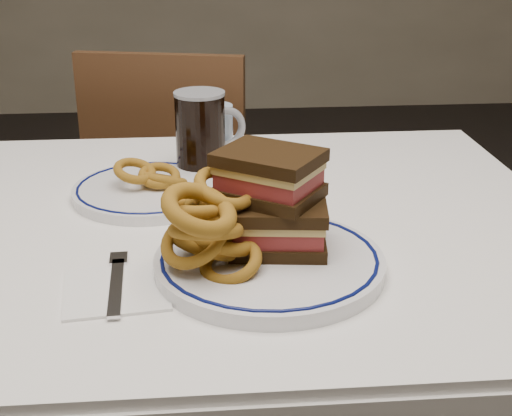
{
  "coord_description": "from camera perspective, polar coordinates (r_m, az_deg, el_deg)",
  "views": [
    {
      "loc": [
        0.07,
        -1.0,
        1.18
      ],
      "look_at": [
        0.14,
        -0.13,
        0.82
      ],
      "focal_mm": 50.0,
      "sensor_mm": 36.0,
      "label": 1
    }
  ],
  "objects": [
    {
      "name": "ketchup_ramekin",
      "position": [
        0.99,
        -2.86,
        -0.84
      ],
      "size": [
        0.05,
        0.05,
        0.03
      ],
      "color": "silver",
      "rests_on": "main_plate"
    },
    {
      "name": "dining_table",
      "position": [
        1.13,
        -7.85,
        -5.83
      ],
      "size": [
        1.27,
        0.87,
        0.75
      ],
      "color": "white",
      "rests_on": "floor"
    },
    {
      "name": "beer_mug",
      "position": [
        1.25,
        -4.34,
        6.06
      ],
      "size": [
        0.13,
        0.09,
        0.15
      ],
      "color": "black",
      "rests_on": "dining_table"
    },
    {
      "name": "main_plate",
      "position": [
        0.92,
        1.07,
        -4.34
      ],
      "size": [
        0.3,
        0.3,
        0.02
      ],
      "color": "white",
      "rests_on": "dining_table"
    },
    {
      "name": "water_glass",
      "position": [
        1.31,
        -3.35,
        5.9
      ],
      "size": [
        0.07,
        0.07,
        0.11
      ],
      "primitive_type": "cylinder",
      "color": "#ADC3DF",
      "rests_on": "dining_table"
    },
    {
      "name": "chair_far",
      "position": [
        1.91,
        -6.38,
        0.92
      ],
      "size": [
        0.48,
        0.48,
        0.88
      ],
      "color": "#402814",
      "rests_on": "floor"
    },
    {
      "name": "onion_rings_main",
      "position": [
        0.89,
        -3.77,
        -1.38
      ],
      "size": [
        0.14,
        0.14,
        0.13
      ],
      "color": "#653B0D",
      "rests_on": "main_plate"
    },
    {
      "name": "napkin_fork",
      "position": [
        0.9,
        -11.1,
        -6.29
      ],
      "size": [
        0.14,
        0.17,
        0.01
      ],
      "color": "white",
      "rests_on": "dining_table"
    },
    {
      "name": "far_plate",
      "position": [
        1.18,
        -8.48,
        1.43
      ],
      "size": [
        0.25,
        0.25,
        0.02
      ],
      "color": "white",
      "rests_on": "dining_table"
    },
    {
      "name": "reuben_sandwich",
      "position": [
        0.92,
        1.41,
        0.62
      ],
      "size": [
        0.16,
        0.15,
        0.13
      ],
      "color": "black",
      "rests_on": "main_plate"
    },
    {
      "name": "onion_rings_far",
      "position": [
        1.18,
        -8.19,
        2.57
      ],
      "size": [
        0.13,
        0.08,
        0.07
      ],
      "color": "#653B0D",
      "rests_on": "far_plate"
    }
  ]
}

